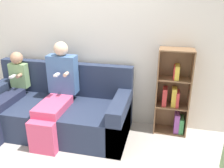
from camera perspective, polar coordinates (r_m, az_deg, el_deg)
ground_plane at (r=3.26m, az=-12.23°, el=-16.26°), size 14.00×14.00×0.00m
back_wall at (r=3.64m, az=-6.73°, el=10.33°), size 10.00×0.06×2.55m
couch at (r=3.64m, az=-12.99°, el=-6.50°), size 2.13×0.94×0.95m
adult_seated at (r=3.41m, az=-13.16°, el=-1.63°), size 0.42×0.90×1.31m
child_seated at (r=3.79m, az=-23.76°, el=-2.23°), size 0.28×0.93×1.12m
bookshelf at (r=3.50m, az=14.61°, el=-2.63°), size 0.47×0.28×1.26m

